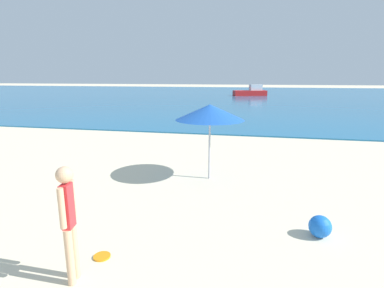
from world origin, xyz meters
TOP-DOWN VIEW (x-y plane):
  - water at (0.00, 45.54)m, footprint 160.00×60.00m
  - person_standing at (-1.30, 5.28)m, footprint 0.21×0.36m
  - frisbee at (-1.21, 5.83)m, footprint 0.25×0.25m
  - boat_far at (0.19, 43.67)m, footprint 4.58×2.79m
  - beach_ball at (2.06, 7.13)m, footprint 0.37×0.37m
  - beach_umbrella at (-0.20, 9.65)m, footprint 1.74×1.74m

SIDE VIEW (x-z plane):
  - frisbee at x=-1.21m, z-range 0.00..0.03m
  - water at x=0.00m, z-range 0.00..0.06m
  - beach_ball at x=2.06m, z-range 0.00..0.37m
  - boat_far at x=0.19m, z-range -0.17..1.32m
  - person_standing at x=-1.30m, z-range 0.11..1.67m
  - beach_umbrella at x=-0.20m, z-range 0.77..2.71m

